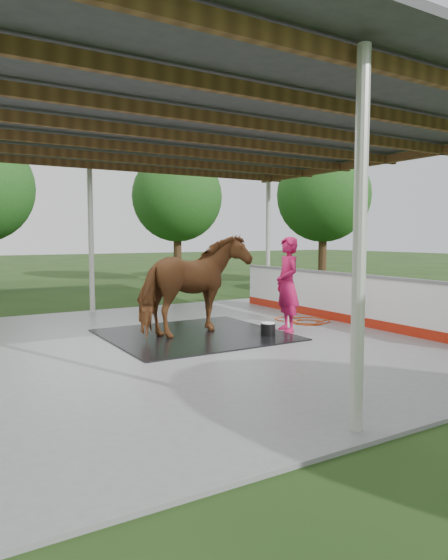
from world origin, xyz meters
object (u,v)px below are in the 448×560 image
wash_bucket (268,329)px  horse (195,284)px  handler (287,284)px  dasher_board (349,299)px

wash_bucket → horse: bearing=144.7°
horse → handler: bearing=-123.0°
horse → handler: 1.97m
horse → wash_bucket: bearing=-140.1°
wash_bucket → handler: bearing=19.6°
handler → horse: bearing=-93.2°
dasher_board → handler: size_ratio=4.03×
handler → wash_bucket: bearing=-55.4°
dasher_board → handler: handler is taller
handler → wash_bucket: 1.11m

